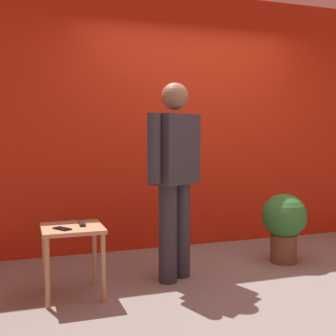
{
  "coord_description": "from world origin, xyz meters",
  "views": [
    {
      "loc": [
        -1.85,
        -3.15,
        1.27
      ],
      "look_at": [
        -0.59,
        0.55,
        0.97
      ],
      "focal_mm": 46.48,
      "sensor_mm": 36.0,
      "label": 1
    }
  ],
  "objects": [
    {
      "name": "ground_plane",
      "position": [
        0.0,
        0.0,
        0.0
      ],
      "size": [
        12.0,
        12.0,
        0.0
      ],
      "primitive_type": "plane",
      "color": "gray"
    },
    {
      "name": "back_wall_red",
      "position": [
        0.0,
        1.5,
        1.42
      ],
      "size": [
        5.96,
        0.12,
        2.84
      ],
      "primitive_type": "cube",
      "color": "#B4240F",
      "rests_on": "ground_plane"
    },
    {
      "name": "standing_person",
      "position": [
        -0.59,
        0.37,
        0.96
      ],
      "size": [
        0.62,
        0.46,
        1.71
      ],
      "color": "#2D2D38",
      "rests_on": "ground_plane"
    },
    {
      "name": "side_table",
      "position": [
        -1.48,
        0.26,
        0.46
      ],
      "size": [
        0.47,
        0.47,
        0.55
      ],
      "color": "tan",
      "rests_on": "ground_plane"
    },
    {
      "name": "cell_phone",
      "position": [
        -1.57,
        0.17,
        0.56
      ],
      "size": [
        0.14,
        0.16,
        0.01
      ],
      "primitive_type": "cube",
      "rotation": [
        0.0,
        0.0,
        0.6
      ],
      "color": "black",
      "rests_on": "side_table"
    },
    {
      "name": "tv_remote",
      "position": [
        -1.4,
        0.29,
        0.56
      ],
      "size": [
        0.05,
        0.17,
        0.02
      ],
      "primitive_type": "cube",
      "rotation": [
        0.0,
        0.0,
        -0.03
      ],
      "color": "black",
      "rests_on": "side_table"
    },
    {
      "name": "potted_plant",
      "position": [
        0.61,
        0.5,
        0.41
      ],
      "size": [
        0.44,
        0.44,
        0.69
      ],
      "color": "brown",
      "rests_on": "ground_plane"
    }
  ]
}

